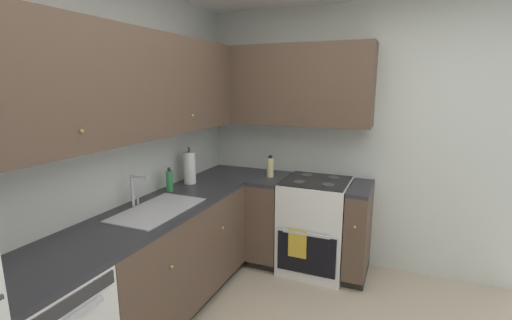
{
  "coord_description": "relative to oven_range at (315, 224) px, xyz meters",
  "views": [
    {
      "loc": [
        -1.71,
        -0.26,
        1.81
      ],
      "look_at": [
        0.96,
        0.87,
        1.2
      ],
      "focal_mm": 25.09,
      "sensor_mm": 36.0,
      "label": 1
    }
  ],
  "objects": [
    {
      "name": "faucet",
      "position": [
        -1.25,
        1.1,
        0.59
      ],
      "size": [
        0.07,
        0.16,
        0.24
      ],
      "color": "silver",
      "rests_on": "countertop_back"
    },
    {
      "name": "upper_cabinets_right",
      "position": [
        0.12,
        0.38,
        1.35
      ],
      "size": [
        0.32,
        1.69,
        0.76
      ],
      "color": "brown"
    },
    {
      "name": "wall_right",
      "position": [
        0.31,
        -0.5,
        0.82
      ],
      "size": [
        0.05,
        3.54,
        2.56
      ],
      "primitive_type": "cube",
      "color": "silver",
      "rests_on": "ground_plane"
    },
    {
      "name": "upper_cabinets_back",
      "position": [
        -1.3,
        1.06,
        1.35
      ],
      "size": [
        2.53,
        0.34,
        0.76
      ],
      "color": "brown"
    },
    {
      "name": "wall_back",
      "position": [
        -1.58,
        1.25,
        0.82
      ],
      "size": [
        3.82,
        0.05,
        2.56
      ],
      "primitive_type": "cube",
      "color": "silver",
      "rests_on": "ground_plane"
    },
    {
      "name": "oven_range",
      "position": [
        0.0,
        0.0,
        0.0
      ],
      "size": [
        0.68,
        0.62,
        1.05
      ],
      "color": "white",
      "rests_on": "ground_plane"
    },
    {
      "name": "countertop_right",
      "position": [
        -0.02,
        0.13,
        0.42
      ],
      "size": [
        0.6,
        1.14,
        0.03
      ],
      "color": "#2D2D33",
      "rests_on": "lower_cabinets_right"
    },
    {
      "name": "countertop_back",
      "position": [
        -1.14,
        0.92,
        0.42
      ],
      "size": [
        2.85,
        0.6,
        0.03
      ],
      "primitive_type": "cube",
      "color": "#2D2D33",
      "rests_on": "lower_cabinets_back"
    },
    {
      "name": "soap_bottle",
      "position": [
        -0.82,
        1.1,
        0.54
      ],
      "size": [
        0.06,
        0.06,
        0.21
      ],
      "color": "#338C4C",
      "rests_on": "countertop_back"
    },
    {
      "name": "lower_cabinets_back",
      "position": [
        -1.14,
        0.93,
        -0.02
      ],
      "size": [
        1.64,
        0.62,
        0.87
      ],
      "color": "brown",
      "rests_on": "ground_plane"
    },
    {
      "name": "oil_bottle",
      "position": [
        -0.02,
        0.47,
        0.54
      ],
      "size": [
        0.07,
        0.07,
        0.22
      ],
      "color": "beige",
      "rests_on": "countertop_right"
    },
    {
      "name": "paper_towel_roll",
      "position": [
        -0.53,
        1.08,
        0.59
      ],
      "size": [
        0.11,
        0.11,
        0.36
      ],
      "color": "white",
      "rests_on": "countertop_back"
    },
    {
      "name": "sink",
      "position": [
        -1.25,
        0.89,
        0.4
      ],
      "size": [
        0.71,
        0.4,
        0.1
      ],
      "color": "#B7B7BC",
      "rests_on": "countertop_back"
    },
    {
      "name": "lower_cabinets_right",
      "position": [
        -0.02,
        0.13,
        -0.02
      ],
      "size": [
        0.62,
        1.14,
        0.87
      ],
      "color": "brown",
      "rests_on": "ground_plane"
    }
  ]
}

